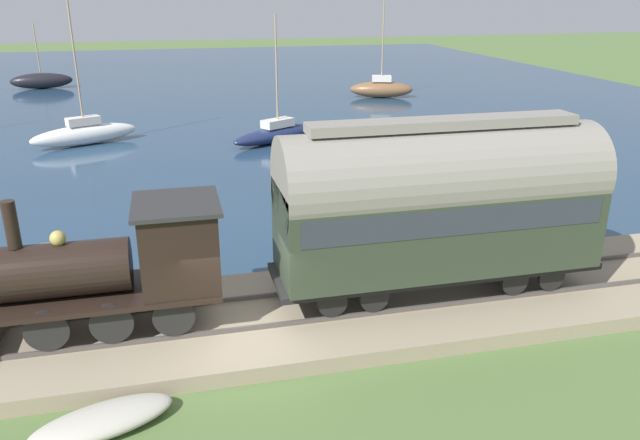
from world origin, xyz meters
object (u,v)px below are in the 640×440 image
rowboat_off_pier (313,250)px  rowboat_near_shore (56,252)px  sailboat_navy (278,133)px  beached_dinghy (102,421)px  steam_locomotive (126,260)px  sailboat_white (85,133)px  passenger_coach (439,201)px  sailboat_black (42,81)px  sailboat_brown (381,89)px

rowboat_off_pier → rowboat_near_shore: size_ratio=1.12×
sailboat_navy → beached_dinghy: bearing=131.2°
steam_locomotive → rowboat_near_shore: size_ratio=2.36×
sailboat_white → sailboat_navy: 10.78m
steam_locomotive → passenger_coach: (-0.00, -7.89, 0.87)m
passenger_coach → sailboat_black: bearing=20.8°
passenger_coach → sailboat_white: sailboat_white is taller
rowboat_near_shore → steam_locomotive: bearing=-131.6°
sailboat_navy → beached_dinghy: 24.95m
sailboat_navy → rowboat_off_pier: (-16.24, 1.70, -0.34)m
sailboat_black → rowboat_off_pier: 43.87m
sailboat_brown → passenger_coach: bearing=179.7°
sailboat_white → sailboat_navy: bearing=-125.0°
passenger_coach → beached_dinghy: bearing=111.4°
sailboat_white → sailboat_black: bearing=-10.5°
sailboat_black → rowboat_near_shore: 40.29m
sailboat_black → sailboat_navy: 30.02m
passenger_coach → rowboat_near_shore: size_ratio=3.65×
sailboat_brown → sailboat_black: bearing=83.4°
sailboat_black → beached_dinghy: (-48.75, -8.89, -0.47)m
steam_locomotive → passenger_coach: bearing=-90.0°
steam_locomotive → rowboat_off_pier: (4.20, -5.50, -2.01)m
sailboat_brown → rowboat_off_pier: bearing=173.5°
passenger_coach → rowboat_near_shore: 12.31m
sailboat_black → beached_dinghy: size_ratio=1.84×
steam_locomotive → sailboat_brown: bearing=-28.0°
sailboat_white → sailboat_brown: size_ratio=1.19×
sailboat_white → beached_dinghy: sailboat_white is taller
rowboat_near_shore → beached_dinghy: bearing=-143.0°
passenger_coach → rowboat_near_shore: bearing=61.4°
sailboat_black → sailboat_brown: bearing=-118.2°
sailboat_black → sailboat_navy: sailboat_navy is taller
passenger_coach → rowboat_off_pier: 5.62m
passenger_coach → beached_dinghy: 9.44m
sailboat_navy → rowboat_off_pier: 16.33m
steam_locomotive → sailboat_white: (22.31, 3.41, -1.54)m
sailboat_brown → sailboat_white: bearing=134.7°
sailboat_navy → rowboat_near_shore: size_ratio=2.92×
rowboat_near_shore → sailboat_black: bearing=33.4°
sailboat_navy → sailboat_white: bearing=49.1°
steam_locomotive → beached_dinghy: 3.87m
rowboat_off_pier → rowboat_near_shore: (1.54, 8.14, 0.09)m
sailboat_navy → beached_dinghy: sailboat_navy is taller
sailboat_black → rowboat_off_pier: (-41.26, -14.89, -0.51)m
sailboat_brown → beached_dinghy: bearing=169.9°
steam_locomotive → rowboat_near_shore: 6.61m
passenger_coach → sailboat_brown: sailboat_brown is taller
sailboat_navy → steam_locomotive: bearing=129.7°
rowboat_near_shore → sailboat_brown: bearing=-12.5°
steam_locomotive → sailboat_brown: (33.87, -18.00, -1.48)m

